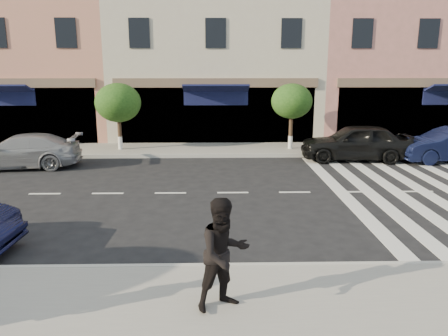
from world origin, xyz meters
TOP-DOWN VIEW (x-y plane):
  - ground at (0.00, 0.00)m, footprint 120.00×120.00m
  - sidewalk_far at (0.00, 11.00)m, footprint 60.00×3.00m
  - building_west_mid at (-11.00, 17.00)m, footprint 10.00×9.00m
  - building_centre at (-0.50, 17.00)m, footprint 11.00×9.00m
  - building_east_mid at (11.50, 17.00)m, footprint 13.00×9.00m
  - street_tree_wb at (-5.00, 10.80)m, footprint 2.10×2.10m
  - street_tree_c at (3.00, 10.80)m, footprint 1.90×1.90m
  - walker at (-0.44, -3.03)m, footprint 1.12×1.04m
  - car_far_left at (-8.28, 7.71)m, footprint 4.77×2.32m
  - car_far_mid at (5.46, 8.84)m, footprint 4.72×2.14m

SIDE VIEW (x-z plane):
  - ground at x=0.00m, z-range 0.00..0.00m
  - sidewalk_far at x=0.00m, z-range 0.00..0.15m
  - car_far_left at x=-8.28m, z-range 0.00..1.34m
  - car_far_mid at x=5.46m, z-range 0.00..1.57m
  - walker at x=-0.44m, z-range 0.15..2.00m
  - street_tree_wb at x=-5.00m, z-range 0.78..3.84m
  - street_tree_c at x=3.00m, z-range 0.84..3.87m
  - building_centre at x=-0.50m, z-range 0.00..11.00m
  - building_east_mid at x=11.50m, z-range 0.00..13.00m
  - building_west_mid at x=-11.00m, z-range 0.00..14.00m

